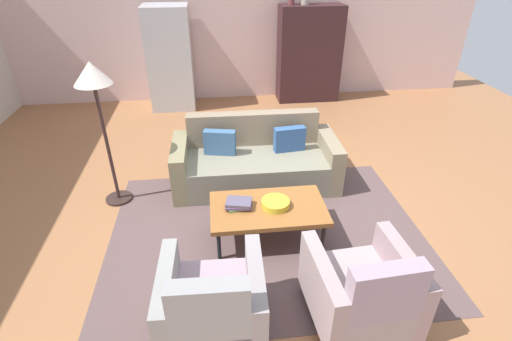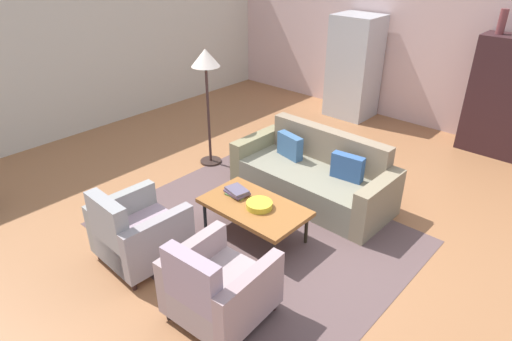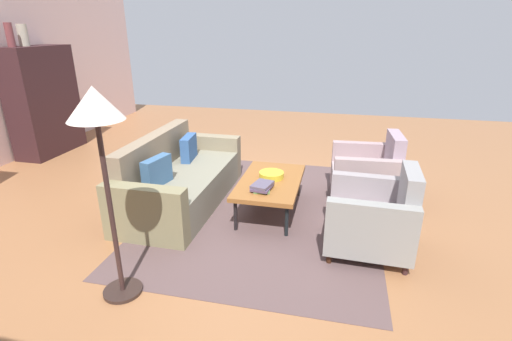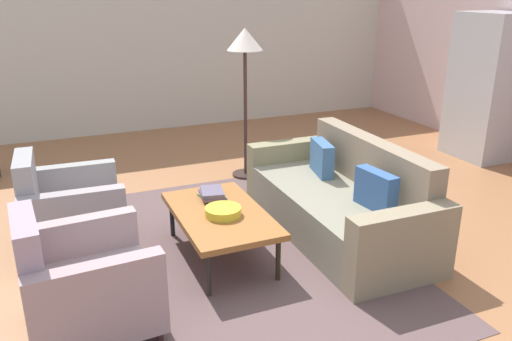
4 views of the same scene
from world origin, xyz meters
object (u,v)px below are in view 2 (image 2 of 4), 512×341
object	(u,v)px
cabinet	(512,99)
refrigerator	(354,67)
book_stack	(237,192)
armchair_right	(216,290)
fruit_bowl	(259,205)
vase_tall	(502,21)
coffee_table	(254,208)
floor_lamp	(206,69)
couch	(315,176)
armchair_left	(136,234)

from	to	relation	value
cabinet	refrigerator	xyz separation A→B (m)	(-2.66, -0.10, 0.03)
book_stack	armchair_right	bearing A→B (deg)	-52.97
fruit_bowl	cabinet	distance (m)	4.44
vase_tall	coffee_table	bearing A→B (deg)	-103.57
cabinet	floor_lamp	size ratio (longest dim) A/B	1.05
couch	armchair_left	xyz separation A→B (m)	(-0.60, -2.35, 0.06)
fruit_bowl	book_stack	xyz separation A→B (m)	(-0.38, 0.03, 0.00)
couch	cabinet	xyz separation A→B (m)	(1.41, 3.02, 0.61)
coffee_table	vase_tall	xyz separation A→B (m)	(1.01, 4.20, 1.60)
couch	book_stack	world-z (taller)	couch
vase_tall	floor_lamp	world-z (taller)	vase_tall
fruit_bowl	cabinet	bearing A→B (deg)	72.36
armchair_left	vase_tall	size ratio (longest dim) A/B	2.51
armchair_right	book_stack	xyz separation A→B (m)	(-0.90, 1.20, 0.10)
book_stack	refrigerator	size ratio (longest dim) A/B	0.16
coffee_table	floor_lamp	bearing A→B (deg)	151.99
fruit_bowl	book_stack	distance (m)	0.38
book_stack	floor_lamp	world-z (taller)	floor_lamp
fruit_bowl	coffee_table	bearing A→B (deg)	180.00
couch	vase_tall	size ratio (longest dim) A/B	6.03
book_stack	vase_tall	world-z (taller)	vase_tall
cabinet	armchair_right	bearing A→B (deg)	-98.57
refrigerator	armchair_right	bearing A→B (deg)	-70.66
couch	book_stack	distance (m)	1.20
armchair_left	refrigerator	bearing A→B (deg)	99.11
fruit_bowl	refrigerator	distance (m)	4.33
armchair_right	floor_lamp	xyz separation A→B (m)	(-2.35, 2.09, 1.10)
coffee_table	floor_lamp	world-z (taller)	floor_lamp
cabinet	fruit_bowl	bearing A→B (deg)	-107.64
cabinet	refrigerator	distance (m)	2.66
armchair_right	refrigerator	distance (m)	5.61
couch	floor_lamp	distance (m)	2.11
fruit_bowl	refrigerator	world-z (taller)	refrigerator
cabinet	armchair_left	bearing A→B (deg)	-110.58
coffee_table	armchair_left	bearing A→B (deg)	-117.32
floor_lamp	couch	bearing A→B (deg)	8.47
book_stack	vase_tall	xyz separation A→B (m)	(1.31, 4.17, 1.53)
book_stack	floor_lamp	size ratio (longest dim) A/B	0.17
armchair_right	cabinet	bearing A→B (deg)	77.73
armchair_right	book_stack	bearing A→B (deg)	123.33
book_stack	cabinet	world-z (taller)	cabinet
fruit_bowl	vase_tall	xyz separation A→B (m)	(0.94, 4.20, 1.53)
couch	cabinet	bearing A→B (deg)	-114.41
armchair_right	vase_tall	size ratio (longest dim) A/B	2.51
armchair_left	fruit_bowl	size ratio (longest dim) A/B	3.00
couch	vase_tall	world-z (taller)	vase_tall
couch	vase_tall	bearing A→B (deg)	-107.90
armchair_right	book_stack	size ratio (longest dim) A/B	3.00
armchair_left	book_stack	bearing A→B (deg)	78.03
couch	cabinet	world-z (taller)	cabinet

